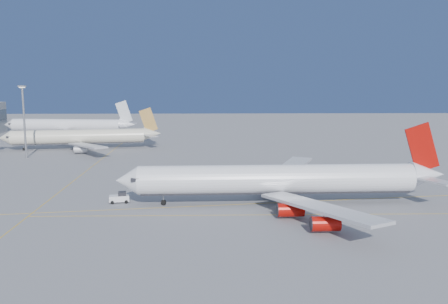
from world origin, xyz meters
TOP-DOWN VIEW (x-y plane):
  - ground at (0.00, 0.00)m, footprint 500.00×500.00m
  - taxiway_lines at (-14.71, 6.34)m, footprint 118.86×140.00m
  - airliner_virgin at (14.24, -4.95)m, footprint 74.76×67.23m
  - airliner_etihad at (-52.43, 78.91)m, footprint 61.17×56.02m
  - airliner_third at (-68.66, 118.68)m, footprint 63.29×58.04m
  - pushback_tug at (-23.01, -3.19)m, footprint 4.78×3.36m
  - light_mast at (-66.85, 58.63)m, footprint 2.17×2.17m

SIDE VIEW (x-z plane):
  - ground at x=0.00m, z-range 0.00..0.00m
  - taxiway_lines at x=-14.71m, z-range 0.00..0.02m
  - pushback_tug at x=-23.01m, z-range -0.09..2.42m
  - airliner_etihad at x=-52.43m, z-range -3.13..12.86m
  - airliner_third at x=-68.66m, z-range -3.35..13.62m
  - airliner_virgin at x=14.24m, z-range -3.66..14.80m
  - light_mast at x=-66.85m, z-range 2.27..27.40m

